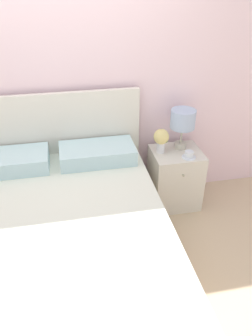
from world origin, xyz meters
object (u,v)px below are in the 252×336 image
table_lamp (183,121)px  bed (61,251)px  nightstand (175,178)px  flower_vase (161,139)px  teacup (189,155)px

table_lamp → bed: bearing=-144.2°
bed → nightstand: size_ratio=3.65×
bed → nightstand: bearing=34.8°
flower_vase → table_lamp: bearing=10.8°
bed → nightstand: bed is taller
table_lamp → flower_vase: 0.26m
bed → flower_vase: size_ratio=9.28×
flower_vase → teacup: 0.30m
nightstand → flower_vase: 0.47m
table_lamp → flower_vase: (-0.21, -0.04, -0.14)m
nightstand → flower_vase: size_ratio=2.54×
bed → flower_vase: bearing=39.8°
table_lamp → teacup: table_lamp is taller
nightstand → table_lamp: table_lamp is taller
nightstand → teacup: bearing=-59.4°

